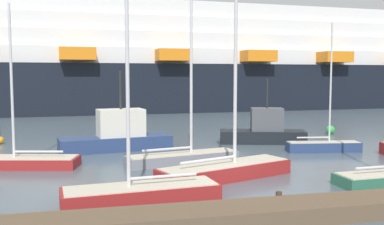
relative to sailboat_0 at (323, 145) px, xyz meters
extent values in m
plane|color=#4C5B66|center=(-8.73, -8.82, -0.48)|extent=(600.00, 600.00, 0.00)
cube|color=brown|center=(-8.73, -12.79, -0.16)|extent=(27.23, 1.90, 0.65)
cylinder|color=#423323|center=(-8.73, -11.74, -0.09)|extent=(0.24, 0.24, 0.78)
cube|color=navy|center=(-0.01, 0.00, -0.15)|extent=(5.28, 1.95, 0.66)
cube|color=beige|center=(-0.01, 0.00, 0.20)|extent=(5.06, 1.83, 0.04)
cylinder|color=silver|center=(0.40, -0.06, 4.32)|extent=(0.12, 0.12, 8.28)
cylinder|color=silver|center=(-0.75, 0.12, 0.53)|extent=(2.31, 0.46, 0.10)
cube|color=maroon|center=(-9.13, -6.06, -0.11)|extent=(7.71, 4.40, 0.75)
cube|color=beige|center=(-9.13, -6.06, 0.29)|extent=(7.37, 4.15, 0.04)
cylinder|color=silver|center=(-8.57, -5.86, 6.01)|extent=(0.18, 0.18, 11.49)
cylinder|color=silver|center=(-10.15, -6.44, 0.62)|extent=(3.22, 1.29, 0.14)
cylinder|color=silver|center=(-2.17, -9.05, 0.41)|extent=(2.77, 0.24, 0.12)
cube|color=maroon|center=(-19.81, -0.74, -0.19)|extent=(6.61, 3.30, 0.58)
cube|color=beige|center=(-19.81, -0.74, 0.12)|extent=(6.33, 3.10, 0.04)
cylinder|color=silver|center=(-20.31, -0.62, 4.52)|extent=(0.15, 0.15, 8.85)
cylinder|color=silver|center=(-18.92, -0.95, 0.45)|extent=(2.81, 0.77, 0.12)
cube|color=gray|center=(-10.47, -1.65, -0.19)|extent=(7.22, 2.99, 0.59)
cube|color=beige|center=(-10.47, -1.65, 0.13)|extent=(6.92, 2.81, 0.04)
cylinder|color=silver|center=(-9.92, -1.53, 6.18)|extent=(0.17, 0.17, 12.14)
cylinder|color=silver|center=(-11.47, -1.86, 0.46)|extent=(3.13, 0.78, 0.14)
cube|color=maroon|center=(-13.90, -9.39, -0.13)|extent=(6.73, 2.47, 0.71)
cube|color=beige|center=(-13.90, -9.39, 0.25)|extent=(6.46, 2.30, 0.04)
cylinder|color=silver|center=(-14.43, -9.44, 5.58)|extent=(0.16, 0.16, 10.70)
cylinder|color=silver|center=(-12.95, -9.31, 0.58)|extent=(2.96, 0.40, 0.13)
cube|color=navy|center=(-14.19, 4.06, 0.01)|extent=(8.18, 3.64, 0.98)
cube|color=silver|center=(-13.80, 4.12, 1.47)|extent=(3.51, 2.34, 1.95)
cylinder|color=#262626|center=(-13.80, 4.12, 3.83)|extent=(0.16, 0.16, 2.76)
cube|color=black|center=(-2.66, 4.71, 0.01)|extent=(7.00, 3.96, 0.99)
cube|color=#4C5156|center=(-2.34, 4.61, 1.40)|extent=(2.84, 2.28, 1.79)
cylinder|color=#262626|center=(-2.34, 4.61, 3.46)|extent=(0.13, 0.13, 2.33)
sphere|color=green|center=(5.37, 8.12, -0.09)|extent=(0.79, 0.79, 0.79)
cylinder|color=black|center=(5.37, 8.12, 0.64)|extent=(0.06, 0.06, 0.67)
sphere|color=orange|center=(-22.84, 8.87, -0.20)|extent=(0.58, 0.58, 0.58)
cylinder|color=black|center=(-22.84, 8.87, 0.53)|extent=(0.06, 0.06, 0.87)
cube|color=black|center=(-5.18, 40.85, 2.99)|extent=(127.16, 23.68, 6.96)
cube|color=white|center=(-5.18, 40.85, 7.61)|extent=(116.95, 21.07, 2.28)
cube|color=white|center=(-5.18, 40.85, 9.89)|extent=(109.94, 19.81, 2.28)
cube|color=white|center=(-5.18, 40.85, 12.16)|extent=(102.92, 18.55, 2.28)
cube|color=white|center=(-5.18, 40.85, 14.44)|extent=(95.90, 17.28, 2.28)
cube|color=orange|center=(-17.38, 31.05, 7.61)|extent=(4.72, 3.75, 1.59)
cube|color=orange|center=(-4.75, 31.65, 7.61)|extent=(4.72, 3.75, 1.59)
cube|color=orange|center=(7.88, 32.25, 7.61)|extent=(4.72, 3.75, 1.59)
cube|color=orange|center=(20.52, 32.85, 7.61)|extent=(4.72, 3.75, 1.59)
camera|label=1|loc=(-15.94, -27.39, 4.90)|focal=40.79mm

